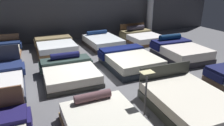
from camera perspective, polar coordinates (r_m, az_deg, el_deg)
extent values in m
cube|color=#5B5B60|center=(6.84, -2.19, -3.00)|extent=(18.00, 18.00, 0.02)
cube|color=#47474C|center=(10.92, -11.87, 15.31)|extent=(18.00, 0.06, 3.50)
cube|color=#1B164B|center=(4.45, -21.82, -14.55)|extent=(0.10, 0.55, 0.30)
cube|color=silver|center=(4.15, -1.70, -16.64)|extent=(1.44, 1.89, 0.25)
cylinder|color=brown|center=(4.61, -5.32, -9.15)|extent=(0.83, 0.20, 0.19)
cube|color=#30332D|center=(5.20, 20.62, -11.43)|extent=(1.70, 2.14, 0.21)
cube|color=beige|center=(5.09, 20.93, -9.33)|extent=(1.64, 2.07, 0.23)
cube|color=#30332D|center=(5.76, 14.36, -4.06)|extent=(1.53, 0.10, 0.79)
cube|color=#151946|center=(6.54, 26.10, -3.21)|extent=(0.10, 0.72, 0.21)
cube|color=navy|center=(6.97, -23.20, -1.30)|extent=(0.09, 0.72, 0.19)
cube|color=#2E2F2C|center=(6.56, -11.45, -3.82)|extent=(1.65, 1.97, 0.12)
cube|color=silver|center=(6.49, -11.57, -2.36)|extent=(1.59, 1.91, 0.24)
cube|color=#293936|center=(7.03, -12.70, 0.85)|extent=(1.60, 0.61, 0.09)
cube|color=#293936|center=(7.02, -19.16, -1.28)|extent=(0.10, 0.57, 0.24)
cube|color=#293936|center=(7.25, -6.25, 0.52)|extent=(0.10, 0.57, 0.24)
cylinder|color=#131546|center=(7.01, -12.83, 1.99)|extent=(0.94, 0.23, 0.21)
cube|color=black|center=(7.32, 5.12, -0.46)|extent=(1.66, 2.09, 0.20)
cube|color=silver|center=(7.24, 5.17, 1.23)|extent=(1.60, 2.03, 0.26)
cube|color=#0C154D|center=(7.80, 2.61, 4.06)|extent=(1.63, 0.56, 0.07)
cube|color=#0C154D|center=(7.54, -3.05, 2.09)|extent=(0.08, 0.55, 0.26)
cube|color=#0C154D|center=(8.24, 7.75, 3.60)|extent=(0.08, 0.55, 0.26)
cube|color=black|center=(8.55, 18.34, 1.78)|extent=(1.64, 2.10, 0.21)
cube|color=silver|center=(8.47, 18.54, 3.46)|extent=(1.58, 2.04, 0.32)
cube|color=#121647|center=(8.91, 16.04, 5.89)|extent=(1.57, 0.72, 0.07)
cube|color=#121647|center=(8.51, 11.65, 4.50)|extent=(0.09, 0.66, 0.24)
cube|color=#121647|center=(9.44, 19.82, 5.31)|extent=(0.09, 0.66, 0.24)
cylinder|color=#09254B|center=(8.96, 15.73, 6.91)|extent=(0.96, 0.27, 0.24)
cube|color=brown|center=(9.31, -28.50, 1.61)|extent=(1.63, 2.15, 0.15)
cube|color=brown|center=(10.22, -28.10, 4.95)|extent=(1.42, 0.12, 0.73)
cube|color=#132044|center=(9.94, -28.33, 4.78)|extent=(1.52, 0.60, 0.07)
cube|color=#132044|center=(9.88, -23.85, 4.57)|extent=(0.10, 0.51, 0.22)
cube|color=brown|center=(9.33, -15.21, 3.69)|extent=(1.57, 2.11, 0.20)
cube|color=white|center=(9.27, -15.34, 4.98)|extent=(1.51, 2.05, 0.24)
cube|color=olive|center=(9.86, -16.02, 6.80)|extent=(1.55, 0.72, 0.07)
cube|color=olive|center=(9.84, -20.49, 5.35)|extent=(0.07, 0.72, 0.22)
cube|color=olive|center=(10.02, -11.46, 6.55)|extent=(0.07, 0.72, 0.22)
cube|color=black|center=(9.78, -2.53, 5.04)|extent=(1.54, 2.09, 0.15)
cube|color=silver|center=(9.72, -2.55, 6.26)|extent=(1.47, 2.02, 0.28)
cylinder|color=navy|center=(10.32, -4.20, 8.44)|extent=(1.04, 0.23, 0.18)
cube|color=brown|center=(10.74, 8.28, 6.27)|extent=(1.67, 2.06, 0.12)
cube|color=white|center=(10.70, 8.34, 7.24)|extent=(1.61, 2.00, 0.26)
cube|color=brown|center=(11.49, 5.59, 8.98)|extent=(1.50, 0.10, 0.76)
cube|color=olive|center=(11.18, 6.55, 8.79)|extent=(1.59, 0.72, 0.07)
cube|color=olive|center=(10.83, 2.89, 7.51)|extent=(0.10, 0.66, 0.29)
cube|color=olive|center=(11.66, 9.88, 8.22)|extent=(0.10, 0.66, 0.29)
cylinder|color=#342F3C|center=(11.16, 6.54, 9.62)|extent=(0.98, 0.29, 0.25)
cylinder|color=#3F3F44|center=(4.87, 8.92, -13.94)|extent=(0.24, 0.24, 0.02)
cylinder|color=#3F3F44|center=(4.61, 9.25, -9.13)|extent=(0.04, 0.04, 0.96)
cube|color=beige|center=(4.35, 9.70, -2.50)|extent=(0.28, 0.20, 0.01)
cylinder|color=silver|center=(12.32, 10.60, 16.02)|extent=(0.34, 0.34, 3.50)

